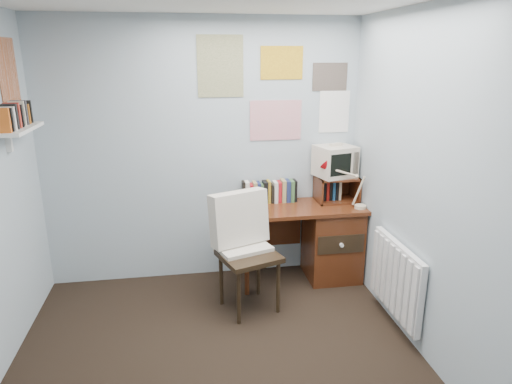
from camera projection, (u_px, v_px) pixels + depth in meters
back_wall at (203, 153)px, 4.34m from camera, size 3.00×0.02×2.50m
right_wall at (453, 201)px, 2.92m from camera, size 0.02×3.50×2.50m
desk at (326, 239)px, 4.51m from camera, size 1.20×0.55×0.76m
desk_chair at (249, 256)px, 3.90m from camera, size 0.64×0.63×1.00m
desk_lamp at (362, 188)px, 4.25m from camera, size 0.33×0.30×0.40m
tv_riser at (337, 189)px, 4.50m from camera, size 0.40×0.30×0.25m
crt_tv at (335, 160)px, 4.43m from camera, size 0.42×0.40×0.33m
book_row at (273, 191)px, 4.47m from camera, size 0.60×0.14×0.22m
radiator at (396, 279)px, 3.68m from camera, size 0.09×0.80×0.60m
wall_shelf at (18, 129)px, 3.40m from camera, size 0.20×0.62×0.24m
posters_back at (276, 88)px, 4.27m from camera, size 1.20×0.01×0.90m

